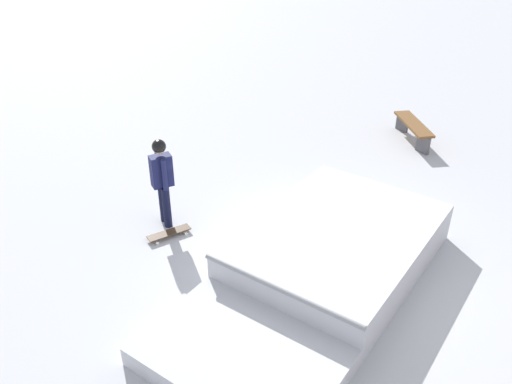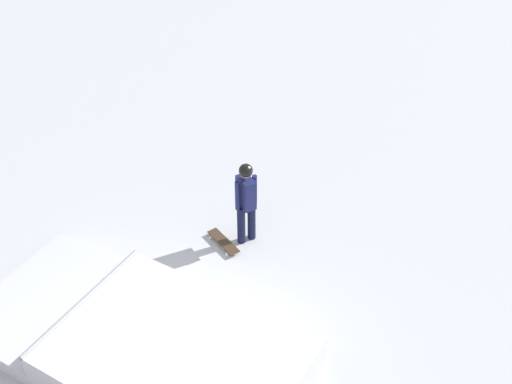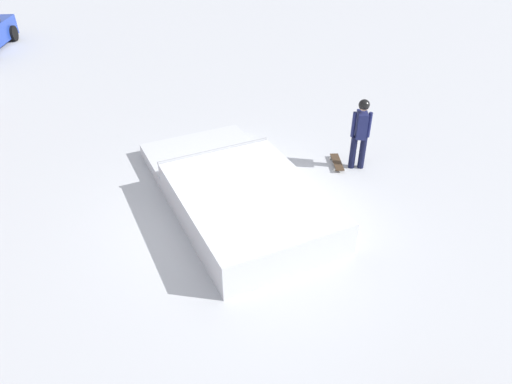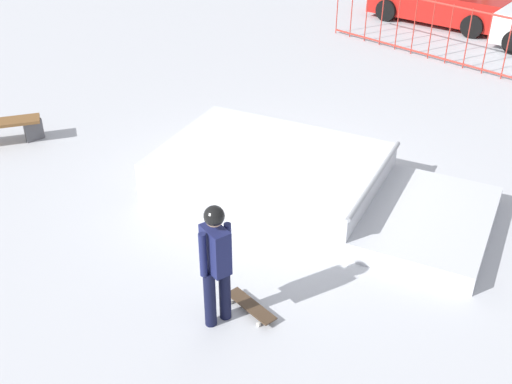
# 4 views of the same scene
# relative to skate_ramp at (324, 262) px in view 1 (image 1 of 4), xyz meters

# --- Properties ---
(ground_plane) EXTENTS (60.00, 60.00, 0.00)m
(ground_plane) POSITION_rel_skate_ramp_xyz_m (-0.31, 0.01, -0.32)
(ground_plane) COLOR #B7BABF
(skate_ramp) EXTENTS (5.98, 4.46, 0.74)m
(skate_ramp) POSITION_rel_skate_ramp_xyz_m (0.00, 0.00, 0.00)
(skate_ramp) COLOR silver
(skate_ramp) RESTS_ON ground
(skater) EXTENTS (0.40, 0.44, 1.73)m
(skater) POSITION_rel_skate_ramp_xyz_m (1.49, -2.84, 0.69)
(skater) COLOR black
(skater) RESTS_ON ground
(skateboard) EXTENTS (0.80, 0.27, 0.09)m
(skateboard) POSITION_rel_skate_ramp_xyz_m (1.63, -2.41, -0.24)
(skateboard) COLOR #3F2D1E
(skateboard) RESTS_ON ground
(park_bench) EXTENTS (1.03, 1.62, 0.48)m
(park_bench) POSITION_rel_skate_ramp_xyz_m (-5.16, -2.96, 0.04)
(park_bench) COLOR brown
(park_bench) RESTS_ON ground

